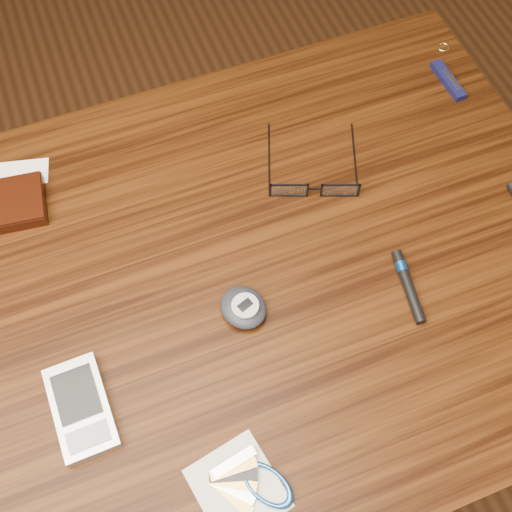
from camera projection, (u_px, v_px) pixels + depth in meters
The scene contains 10 objects.
ground at pixel (238, 424), 1.49m from camera, with size 3.80×3.80×0.00m, color #472814.
desk at pixel (226, 314), 0.92m from camera, with size 1.00×0.70×0.75m.
wallet_and_card at pixel (9, 204), 0.87m from camera, with size 0.12×0.13×0.02m.
eyeglasses at pixel (314, 186), 0.88m from camera, with size 0.16×0.16×0.03m.
gold_ring at pixel (443, 47), 1.02m from camera, with size 0.02×0.02×0.00m, color #EBCE76.
pda_phone at pixel (81, 408), 0.74m from camera, with size 0.07×0.12×0.02m.
pedometer at pixel (243, 307), 0.80m from camera, with size 0.07×0.08×0.03m.
notepad_keys at pixel (251, 485), 0.70m from camera, with size 0.12×0.11×0.01m.
pocket_knife at pixel (448, 80), 0.99m from camera, with size 0.02×0.08×0.01m.
black_blue_pen at pixel (408, 284), 0.82m from camera, with size 0.03×0.10×0.01m.
Camera 1 is at (-0.09, -0.35, 1.49)m, focal length 45.00 mm.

